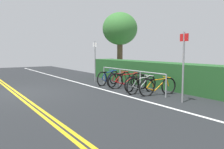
{
  "coord_description": "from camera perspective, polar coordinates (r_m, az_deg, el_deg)",
  "views": [
    {
      "loc": [
        10.15,
        -1.82,
        1.71
      ],
      "look_at": [
        2.16,
        3.25,
        0.75
      ],
      "focal_mm": 38.46,
      "sensor_mm": 36.0,
      "label": 1
    }
  ],
  "objects": [
    {
      "name": "ground_plane",
      "position": [
        10.46,
        -21.98,
        -4.17
      ],
      "size": [
        30.46,
        12.98,
        0.05
      ],
      "primitive_type": "cube",
      "color": "#232628"
    },
    {
      "name": "bike_rack",
      "position": [
        10.52,
        4.21,
        -0.11
      ],
      "size": [
        4.46,
        0.05,
        0.86
      ],
      "color": "#9EA0A5",
      "rests_on": "ground_plane"
    },
    {
      "name": "sign_post_far",
      "position": [
        8.08,
        16.63,
        3.22
      ],
      "size": [
        0.36,
        0.07,
        2.3
      ],
      "color": "gray",
      "rests_on": "ground_plane"
    },
    {
      "name": "centre_line_yellow_outer",
      "position": [
        10.47,
        -21.55,
        -4.0
      ],
      "size": [
        27.42,
        0.1,
        0.0
      ],
      "primitive_type": "cube",
      "color": "gold",
      "rests_on": "ground_plane"
    },
    {
      "name": "tree_near_left",
      "position": [
        15.78,
        1.9,
        10.65
      ],
      "size": [
        2.25,
        2.25,
        4.14
      ],
      "color": "brown",
      "rests_on": "ground_plane"
    },
    {
      "name": "bike_lane_stripe_white",
      "position": [
        11.53,
        -5.21,
        -2.74
      ],
      "size": [
        27.42,
        0.12,
        0.0
      ],
      "primitive_type": "cube",
      "color": "white",
      "rests_on": "ground_plane"
    },
    {
      "name": "bicycle_3",
      "position": [
        10.26,
        5.78,
        -1.98
      ],
      "size": [
        0.64,
        1.62,
        0.7
      ],
      "color": "black",
      "rests_on": "ground_plane"
    },
    {
      "name": "hedge_backdrop",
      "position": [
        10.56,
        16.42,
        -0.61
      ],
      "size": [
        13.41,
        1.15,
        1.15
      ],
      "primitive_type": "cube",
      "color": "#235626",
      "rests_on": "ground_plane"
    },
    {
      "name": "centre_line_yellow_inner",
      "position": [
        10.44,
        -22.42,
        -4.06
      ],
      "size": [
        27.42,
        0.1,
        0.0
      ],
      "primitive_type": "cube",
      "color": "gold",
      "rests_on": "ground_plane"
    },
    {
      "name": "bicycle_1",
      "position": [
        11.48,
        1.66,
        -1.09
      ],
      "size": [
        0.63,
        1.68,
        0.71
      ],
      "color": "black",
      "rests_on": "ground_plane"
    },
    {
      "name": "bicycle_2",
      "position": [
        10.83,
        3.51,
        -1.45
      ],
      "size": [
        0.55,
        1.78,
        0.74
      ],
      "color": "black",
      "rests_on": "ground_plane"
    },
    {
      "name": "sign_post_near",
      "position": [
        12.87,
        -4.07,
        4.03
      ],
      "size": [
        0.36,
        0.09,
        2.18
      ],
      "color": "gray",
      "rests_on": "ground_plane"
    },
    {
      "name": "bicycle_0",
      "position": [
        11.86,
        -0.92,
        -0.8
      ],
      "size": [
        0.66,
        1.59,
        0.74
      ],
      "color": "black",
      "rests_on": "ground_plane"
    },
    {
      "name": "bicycle_4",
      "position": [
        9.69,
        7.1,
        -2.41
      ],
      "size": [
        0.49,
        1.76,
        0.71
      ],
      "color": "black",
      "rests_on": "ground_plane"
    },
    {
      "name": "bicycle_5",
      "position": [
        9.3,
        10.85,
        -2.83
      ],
      "size": [
        0.46,
        1.7,
        0.71
      ],
      "color": "black",
      "rests_on": "ground_plane"
    }
  ]
}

